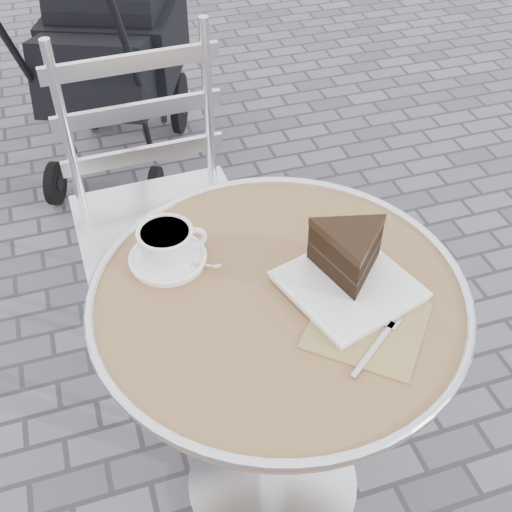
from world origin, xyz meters
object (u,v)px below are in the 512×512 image
object	(u,v)px
cappuccino_set	(168,248)
cake_plate_set	(350,260)
cafe_table	(277,348)
baby_stroller	(113,60)
bistro_chair	(152,178)

from	to	relation	value
cappuccino_set	cake_plate_set	xyz separation A→B (m)	(0.31, -0.16, 0.02)
cafe_table	cappuccino_set	distance (m)	0.30
cappuccino_set	baby_stroller	size ratio (longest dim) A/B	0.16
cake_plate_set	bistro_chair	bearing A→B (deg)	97.08
cappuccino_set	baby_stroller	world-z (taller)	baby_stroller
bistro_chair	baby_stroller	bearing A→B (deg)	86.62
cake_plate_set	bistro_chair	xyz separation A→B (m)	(-0.27, 0.62, -0.18)
bistro_chair	baby_stroller	size ratio (longest dim) A/B	0.94
cake_plate_set	bistro_chair	distance (m)	0.70
cappuccino_set	bistro_chair	bearing A→B (deg)	83.86
baby_stroller	cafe_table	bearing A→B (deg)	-63.90
cappuccino_set	cafe_table	bearing A→B (deg)	-40.94
cappuccino_set	bistro_chair	world-z (taller)	bistro_chair
baby_stroller	cappuccino_set	bearing A→B (deg)	-70.28
cafe_table	bistro_chair	bearing A→B (deg)	102.42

